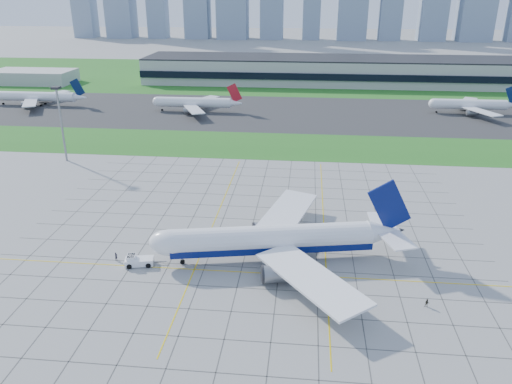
# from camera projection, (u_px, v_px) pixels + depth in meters

# --- Properties ---
(ground) EXTENTS (1400.00, 1400.00, 0.00)m
(ground) POSITION_uv_depth(u_px,v_px,m) (242.00, 267.00, 107.26)
(ground) COLOR gray
(ground) RESTS_ON ground
(grass_median) EXTENTS (700.00, 35.00, 0.04)m
(grass_median) POSITION_uv_depth(u_px,v_px,m) (272.00, 146.00, 190.11)
(grass_median) COLOR #23631C
(grass_median) RESTS_ON ground
(asphalt_taxiway) EXTENTS (700.00, 75.00, 0.04)m
(asphalt_taxiway) POSITION_uv_depth(u_px,v_px,m) (281.00, 112.00, 240.74)
(asphalt_taxiway) COLOR #383838
(asphalt_taxiway) RESTS_ON ground
(grass_far) EXTENTS (700.00, 145.00, 0.04)m
(grass_far) POSITION_uv_depth(u_px,v_px,m) (290.00, 76.00, 342.02)
(grass_far) COLOR #23631C
(grass_far) RESTS_ON ground
(apron_markings) EXTENTS (120.00, 130.00, 0.03)m
(apron_markings) POSITION_uv_depth(u_px,v_px,m) (250.00, 243.00, 117.42)
(apron_markings) COLOR #474744
(apron_markings) RESTS_ON ground
(terminal) EXTENTS (260.00, 43.00, 15.80)m
(terminal) POSITION_uv_depth(u_px,v_px,m) (352.00, 71.00, 312.11)
(terminal) COLOR #B7B7B2
(terminal) RESTS_ON ground
(service_block) EXTENTS (50.00, 25.00, 8.00)m
(service_block) POSITION_uv_depth(u_px,v_px,m) (33.00, 77.00, 314.28)
(service_block) COLOR #B7B7B2
(service_block) RESTS_ON ground
(light_mast) EXTENTS (2.50, 2.50, 25.60)m
(light_mast) POSITION_uv_depth(u_px,v_px,m) (60.00, 115.00, 167.62)
(light_mast) COLOR gray
(light_mast) RESTS_ON ground
(airliner) EXTENTS (56.74, 56.94, 18.04)m
(airliner) POSITION_uv_depth(u_px,v_px,m) (273.00, 240.00, 108.40)
(airliner) COLOR white
(airliner) RESTS_ON ground
(pushback_tug) EXTENTS (8.95, 4.06, 2.46)m
(pushback_tug) POSITION_uv_depth(u_px,v_px,m) (138.00, 261.00, 107.63)
(pushback_tug) COLOR white
(pushback_tug) RESTS_ON ground
(crew_near) EXTENTS (0.66, 0.81, 1.94)m
(crew_near) POSITION_uv_depth(u_px,v_px,m) (116.00, 257.00, 109.54)
(crew_near) COLOR black
(crew_near) RESTS_ON ground
(crew_far) EXTENTS (0.93, 0.77, 1.72)m
(crew_far) POSITION_uv_depth(u_px,v_px,m) (427.00, 303.00, 93.51)
(crew_far) COLOR #2A261C
(crew_far) RESTS_ON ground
(distant_jet_0) EXTENTS (47.16, 42.66, 14.08)m
(distant_jet_0) POSITION_uv_depth(u_px,v_px,m) (37.00, 97.00, 254.13)
(distant_jet_0) COLOR white
(distant_jet_0) RESTS_ON ground
(distant_jet_1) EXTENTS (41.65, 42.66, 14.08)m
(distant_jet_1) POSITION_uv_depth(u_px,v_px,m) (195.00, 102.00, 240.96)
(distant_jet_1) COLOR white
(distant_jet_1) RESTS_ON ground
(distant_jet_2) EXTENTS (39.14, 42.66, 14.08)m
(distant_jet_2) POSITION_uv_depth(u_px,v_px,m) (471.00, 104.00, 236.90)
(distant_jet_2) COLOR white
(distant_jet_2) RESTS_ON ground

